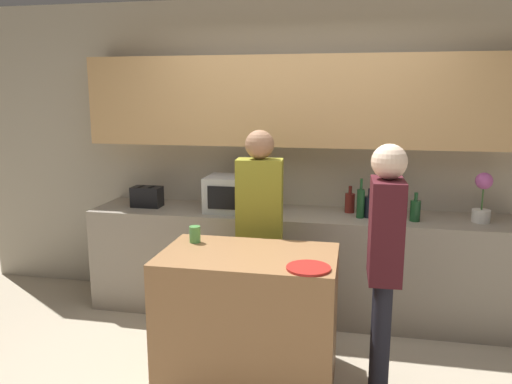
# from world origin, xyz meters

# --- Properties ---
(back_wall) EXTENTS (6.40, 0.40, 2.70)m
(back_wall) POSITION_xyz_m (0.00, 1.66, 1.54)
(back_wall) COLOR #B2A893
(back_wall) RESTS_ON ground_plane
(back_counter) EXTENTS (3.60, 0.62, 0.89)m
(back_counter) POSITION_xyz_m (0.00, 1.39, 0.45)
(back_counter) COLOR gray
(back_counter) RESTS_ON ground_plane
(kitchen_island) EXTENTS (1.12, 0.69, 0.89)m
(kitchen_island) POSITION_xyz_m (-0.20, 0.26, 0.45)
(kitchen_island) COLOR #996B42
(kitchen_island) RESTS_ON ground_plane
(microwave) EXTENTS (0.52, 0.39, 0.30)m
(microwave) POSITION_xyz_m (-0.53, 1.37, 1.04)
(microwave) COLOR #B7BABC
(microwave) RESTS_ON back_counter
(toaster) EXTENTS (0.26, 0.16, 0.18)m
(toaster) POSITION_xyz_m (-1.36, 1.37, 0.99)
(toaster) COLOR black
(toaster) RESTS_ON back_counter
(potted_plant) EXTENTS (0.14, 0.14, 0.40)m
(potted_plant) POSITION_xyz_m (1.44, 1.37, 1.09)
(potted_plant) COLOR silver
(potted_plant) RESTS_ON back_counter
(bottle_0) EXTENTS (0.08, 0.08, 0.23)m
(bottle_0) POSITION_xyz_m (0.42, 1.50, 0.98)
(bottle_0) COLOR maroon
(bottle_0) RESTS_ON back_counter
(bottle_1) EXTENTS (0.06, 0.06, 0.32)m
(bottle_1) POSITION_xyz_m (0.51, 1.33, 1.02)
(bottle_1) COLOR #194723
(bottle_1) RESTS_ON back_counter
(bottle_2) EXTENTS (0.09, 0.09, 0.24)m
(bottle_2) POSITION_xyz_m (0.58, 1.36, 0.99)
(bottle_2) COLOR black
(bottle_2) RESTS_ON back_counter
(bottle_3) EXTENTS (0.08, 0.08, 0.24)m
(bottle_3) POSITION_xyz_m (0.67, 1.51, 0.98)
(bottle_3) COLOR black
(bottle_3) RESTS_ON back_counter
(bottle_4) EXTENTS (0.07, 0.07, 0.23)m
(bottle_4) POSITION_xyz_m (0.76, 1.38, 0.98)
(bottle_4) COLOR #194723
(bottle_4) RESTS_ON back_counter
(bottle_5) EXTENTS (0.07, 0.07, 0.24)m
(bottle_5) POSITION_xyz_m (0.84, 1.38, 0.99)
(bottle_5) COLOR #472814
(bottle_5) RESTS_ON back_counter
(bottle_6) EXTENTS (0.08, 0.08, 0.23)m
(bottle_6) POSITION_xyz_m (0.93, 1.30, 0.98)
(bottle_6) COLOR #194723
(bottle_6) RESTS_ON back_counter
(plate_on_island) EXTENTS (0.26, 0.26, 0.01)m
(plate_on_island) POSITION_xyz_m (0.21, 0.04, 0.90)
(plate_on_island) COLOR red
(plate_on_island) RESTS_ON kitchen_island
(cup_0) EXTENTS (0.08, 0.08, 0.11)m
(cup_0) POSITION_xyz_m (-0.60, 0.42, 0.95)
(cup_0) COLOR #519F4D
(cup_0) RESTS_ON kitchen_island
(person_left) EXTENTS (0.21, 0.34, 1.60)m
(person_left) POSITION_xyz_m (0.65, 0.28, 0.95)
(person_left) COLOR black
(person_left) RESTS_ON ground_plane
(person_center) EXTENTS (0.35, 0.21, 1.63)m
(person_center) POSITION_xyz_m (-0.24, 0.86, 0.97)
(person_center) COLOR black
(person_center) RESTS_ON ground_plane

